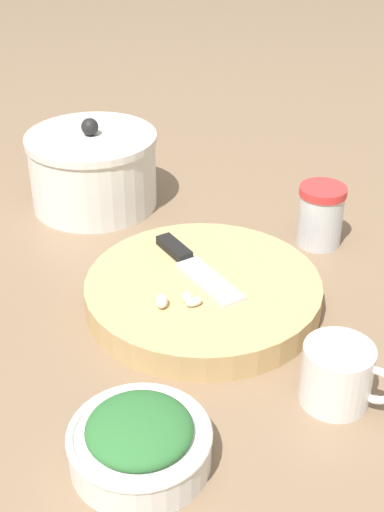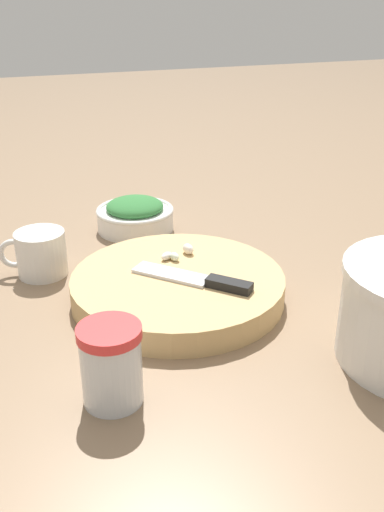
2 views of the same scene
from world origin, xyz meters
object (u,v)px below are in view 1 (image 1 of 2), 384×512
cutting_board (203,293)px  herb_bowl (140,441)px  stock_pot (93,170)px  spice_jar (321,215)px  coffee_mug (338,375)px  garlic_cloves (178,300)px  chef_knife (192,264)px

cutting_board → herb_bowl: size_ratio=2.14×
herb_bowl → stock_pot: size_ratio=0.69×
spice_jar → stock_pot: (0.06, 0.37, 0.01)m
spice_jar → coffee_mug: spice_jar is taller
cutting_board → garlic_cloves: size_ratio=5.27×
cutting_board → chef_knife: (0.03, 0.02, 0.02)m
herb_bowl → stock_pot: 0.58m
cutting_board → chef_knife: chef_knife is taller
garlic_cloves → herb_bowl: 0.22m
herb_bowl → spice_jar: 0.50m
herb_bowl → chef_knife: bearing=1.0°
garlic_cloves → spice_jar: 0.30m
garlic_cloves → chef_knife: bearing=-1.0°
garlic_cloves → herb_bowl: (-0.22, -0.01, -0.02)m
spice_jar → herb_bowl: bearing=161.2°
spice_jar → stock_pot: bearing=80.8°
spice_jar → cutting_board: bearing=142.9°
chef_knife → garlic_cloves: bearing=46.2°
cutting_board → chef_knife: bearing=34.2°
stock_pot → garlic_cloves: bearing=-146.6°
chef_knife → garlic_cloves: garlic_cloves is taller
garlic_cloves → stock_pot: stock_pot is taller
coffee_mug → cutting_board: bearing=49.2°
chef_knife → herb_bowl: (-0.31, -0.01, -0.01)m
chef_knife → coffee_mug: (-0.18, -0.20, -0.01)m
cutting_board → herb_bowl: bearing=176.9°
cutting_board → herb_bowl: herb_bowl is taller
chef_knife → spice_jar: (0.16, -0.17, 0.01)m
stock_pot → chef_knife: bearing=-137.1°
chef_knife → spice_jar: size_ratio=1.61×
cutting_board → spice_jar: 0.24m
coffee_mug → chef_knife: bearing=47.2°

